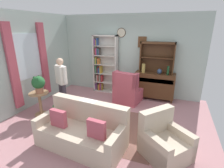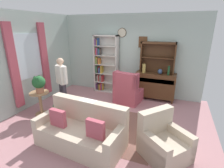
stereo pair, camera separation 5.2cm
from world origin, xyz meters
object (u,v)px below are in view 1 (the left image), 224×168
armchair_floral (164,142)px  potted_plant_large (38,83)px  sideboard (154,85)px  plant_stand (40,101)px  wingback_chair (127,91)px  coffee_table (105,111)px  couch_floral (82,131)px  potted_plant_small (57,108)px  vase_tall (143,68)px  bookshelf (104,66)px  book_stack (102,106)px  sideboard_hutch (157,53)px  vase_round (159,71)px  bottle_wine (168,70)px  person_reading (62,81)px

armchair_floral → potted_plant_large: 3.41m
sideboard → plant_stand: bearing=-140.9°
wingback_chair → sideboard: bearing=38.0°
potted_plant_large → coffee_table: size_ratio=0.59×
couch_floral → potted_plant_large: (-1.70, 0.69, 0.64)m
potted_plant_large → potted_plant_small: potted_plant_large is taller
couch_floral → coffee_table: bearing=82.5°
coffee_table → potted_plant_small: bearing=-178.9°
vase_tall → potted_plant_small: (-2.02, -2.03, -0.88)m
armchair_floral → potted_plant_small: size_ratio=3.41×
coffee_table → potted_plant_large: bearing=-173.2°
vase_tall → wingback_chair: 0.94m
coffee_table → bookshelf: bearing=114.1°
book_stack → sideboard: bearing=62.5°
sideboard_hutch → vase_round: 0.60m
potted_plant_small → potted_plant_large: bearing=-151.9°
vase_round → plant_stand: 3.73m
sideboard → sideboard_hutch: sideboard_hutch is taller
couch_floral → potted_plant_large: bearing=157.8°
book_stack → bookshelf: bearing=112.2°
armchair_floral → book_stack: size_ratio=5.42×
wingback_chair → potted_plant_large: potted_plant_large is taller
bookshelf → armchair_floral: bearing=-48.7°
bottle_wine → wingback_chair: size_ratio=0.28×
person_reading → coffee_table: (1.47, -0.31, -0.55)m
sideboard_hutch → bottle_wine: size_ratio=3.77×
sideboard → vase_round: vase_round is taller
bottle_wine → wingback_chair: bottle_wine is taller
sideboard_hutch → vase_round: (0.13, -0.18, -0.55)m
vase_tall → couch_floral: vase_tall is taller
vase_round → couch_floral: (-1.18, -2.93, -0.69)m
person_reading → bookshelf: bearing=74.8°
vase_tall → person_reading: 2.64m
bottle_wine → potted_plant_small: bearing=-144.1°
bottle_wine → couch_floral: bottle_wine is taller
sideboard → person_reading: size_ratio=0.83×
person_reading → couch_floral: bearing=-41.9°
bookshelf → coffee_table: bearing=-65.9°
vase_round → person_reading: (-2.54, -1.71, -0.10)m
bottle_wine → plant_stand: size_ratio=0.44×
wingback_chair → book_stack: bearing=-101.0°
sideboard → book_stack: 2.27m
potted_plant_large → book_stack: 1.81m
couch_floral → vase_round: bearing=68.0°
wingback_chair → potted_plant_large: bearing=-139.5°
armchair_floral → potted_plant_large: bearing=172.8°
vase_tall → coffee_table: size_ratio=0.37×
vase_round → coffee_table: size_ratio=0.21×
plant_stand → potted_plant_large: 0.54m
vase_tall → potted_plant_large: vase_tall is taller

